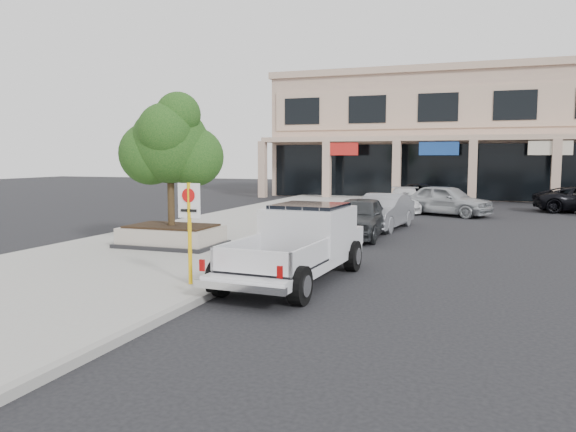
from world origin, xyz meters
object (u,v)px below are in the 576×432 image
(curb_car_d, at_px, (417,196))
(lot_car_a, at_px, (447,200))
(curb_car_a, at_px, (359,217))
(planter_tree, at_px, (176,145))
(pickup_truck, at_px, (294,245))
(curb_car_c, at_px, (404,200))
(curb_car_b, at_px, (383,212))
(no_parking_sign, at_px, (189,219))
(planter, at_px, (172,236))

(curb_car_d, bearing_deg, lot_car_a, -57.80)
(curb_car_a, bearing_deg, planter_tree, -137.74)
(pickup_truck, bearing_deg, curb_car_c, 93.32)
(curb_car_a, distance_m, lot_car_a, 9.88)
(curb_car_a, bearing_deg, curb_car_b, 80.70)
(planter_tree, distance_m, no_parking_sign, 6.06)
(curb_car_b, xyz_separation_m, curb_car_c, (-0.21, 7.92, -0.08))
(lot_car_a, bearing_deg, curb_car_c, 87.05)
(curb_car_b, distance_m, curb_car_c, 7.93)
(no_parking_sign, bearing_deg, planter_tree, 123.52)
(planter, height_order, planter_tree, planter_tree)
(pickup_truck, bearing_deg, curb_car_d, 92.34)
(planter, relative_size, lot_car_a, 0.68)
(curb_car_c, relative_size, lot_car_a, 0.97)
(curb_car_c, bearing_deg, curb_car_a, -98.23)
(planter_tree, height_order, curb_car_c, planter_tree)
(lot_car_a, bearing_deg, curb_car_b, -172.85)
(curb_car_d, bearing_deg, no_parking_sign, -90.74)
(planter_tree, height_order, curb_car_d, planter_tree)
(planter, height_order, curb_car_c, curb_car_c)
(planter_tree, distance_m, pickup_truck, 6.54)
(planter, distance_m, curb_car_a, 7.05)
(curb_car_a, relative_size, curb_car_d, 0.88)
(curb_car_b, bearing_deg, no_parking_sign, -92.51)
(curb_car_c, bearing_deg, lot_car_a, -35.00)
(pickup_truck, xyz_separation_m, curb_car_b, (0.22, 10.79, -0.18))
(pickup_truck, distance_m, curb_car_d, 21.32)
(planter, relative_size, curb_car_c, 0.70)
(planter, relative_size, planter_tree, 0.80)
(no_parking_sign, xyz_separation_m, lot_car_a, (4.27, 19.10, -0.83))
(no_parking_sign, height_order, curb_car_b, no_parking_sign)
(planter, height_order, curb_car_b, curb_car_b)
(planter_tree, relative_size, no_parking_sign, 1.74)
(planter_tree, xyz_separation_m, curb_car_a, (4.94, 4.73, -2.64))
(pickup_truck, bearing_deg, lot_car_a, 85.69)
(curb_car_d, bearing_deg, curb_car_b, -85.87)
(no_parking_sign, bearing_deg, pickup_truck, 40.14)
(curb_car_b, bearing_deg, curb_car_d, 96.44)
(lot_car_a, bearing_deg, planter, 177.01)
(no_parking_sign, distance_m, curb_car_a, 9.75)
(curb_car_d, distance_m, lot_car_a, 4.31)
(planter, bearing_deg, planter_tree, 48.97)
(curb_car_b, distance_m, lot_car_a, 7.02)
(no_parking_sign, distance_m, pickup_truck, 2.61)
(pickup_truck, height_order, curb_car_b, pickup_truck)
(planter, bearing_deg, curb_car_b, 54.72)
(no_parking_sign, height_order, curb_car_c, no_parking_sign)
(curb_car_b, xyz_separation_m, curb_car_d, (0.15, 10.53, -0.02))
(planter, relative_size, no_parking_sign, 1.39)
(no_parking_sign, bearing_deg, lot_car_a, 77.40)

